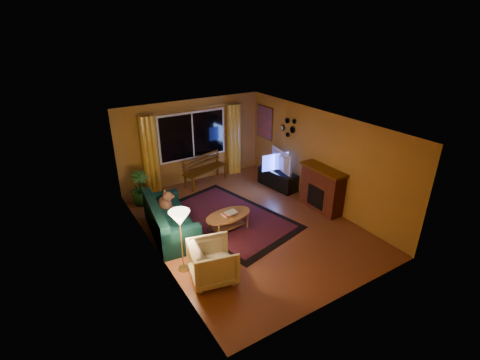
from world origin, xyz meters
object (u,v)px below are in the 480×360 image
coffee_table (229,222)px  tv_console (277,179)px  armchair (213,260)px  floor_lamp (182,242)px  bench (206,176)px  sofa (170,218)px

coffee_table → tv_console: size_ratio=0.92×
armchair → floor_lamp: 0.70m
coffee_table → tv_console: tv_console is taller
coffee_table → tv_console: (2.40, 1.27, 0.05)m
bench → coffee_table: bench is taller
floor_lamp → sofa: bearing=78.4°
tv_console → armchair: bearing=-151.5°
coffee_table → tv_console: bearing=27.9°
sofa → floor_lamp: floor_lamp is taller
bench → sofa: sofa is taller
bench → tv_console: size_ratio=1.17×
armchair → coffee_table: bearing=-26.8°
floor_lamp → bench: bearing=57.1°
coffee_table → floor_lamp: bearing=-152.5°
armchair → coffee_table: size_ratio=0.74×
coffee_table → sofa: bearing=154.4°
coffee_table → bench: bearing=74.5°
floor_lamp → tv_console: (3.88, 2.04, -0.39)m
sofa → bench: bearing=53.7°
tv_console → sofa: bearing=-177.1°
floor_lamp → coffee_table: 1.72m
tv_console → coffee_table: bearing=-160.1°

